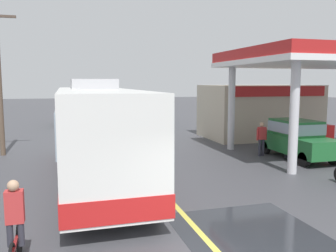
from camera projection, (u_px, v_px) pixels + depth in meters
ground at (109, 133)px, 25.57m from camera, size 120.00×120.00×0.00m
lane_divider_stripe at (119, 144)px, 20.81m from camera, size 0.16×50.00×0.01m
wet_puddle_patch at (251, 234)px, 8.44m from camera, size 3.33×3.70×0.01m
coach_bus_main at (96, 134)px, 12.89m from camera, size 2.60×11.04×3.69m
gas_station_roadside at (277, 98)px, 21.40m from camera, size 9.10×11.95×5.10m
car_at_pump at (297, 137)px, 16.80m from camera, size 1.70×4.20×1.82m
minibus_opposing_lane at (135, 108)px, 30.04m from camera, size 2.04×6.13×2.44m
cyclist_on_shoulder at (15, 227)px, 6.90m from camera, size 0.34×1.82×1.72m
pedestrian_near_pump at (262, 137)px, 17.39m from camera, size 0.55×0.22×1.66m
pedestrian_by_shop at (288, 138)px, 16.95m from camera, size 0.55×0.22×1.66m
car_trailing_behind_bus at (70, 113)px, 30.14m from camera, size 1.70×4.20×1.82m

